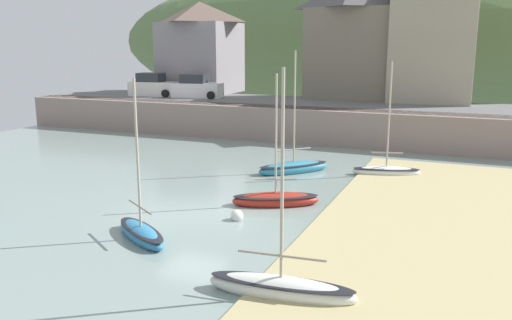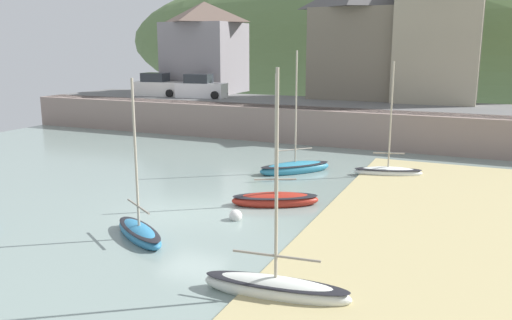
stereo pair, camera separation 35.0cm
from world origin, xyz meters
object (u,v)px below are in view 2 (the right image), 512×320
Objects in this scene: sailboat_far_left at (275,199)px; sailboat_tall_mast at (139,231)px; sailboat_nearest_shore at (295,167)px; rowboat_small_beached at (388,171)px; motorboat_with_cabin at (276,287)px; waterfront_building_centre at (356,38)px; parked_car_by_wall at (201,88)px; waterfront_building_left at (205,47)px; waterfront_building_right at (439,30)px; parked_car_near_slipway at (157,86)px; mooring_buoy at (236,216)px.

sailboat_far_left is 6.35m from sailboat_tall_mast.
rowboat_small_beached is at bearing -31.97° from sailboat_nearest_shore.
motorboat_with_cabin reaches higher than sailboat_far_left.
waterfront_building_centre is 1.45× the size of sailboat_nearest_shore.
waterfront_building_left is at bearing 107.41° from parked_car_by_wall.
sailboat_tall_mast reaches higher than parked_car_by_wall.
waterfront_building_centre is 1.66× the size of sailboat_tall_mast.
parked_car_near_slipway is at bearing -168.69° from waterfront_building_right.
waterfront_building_centre is (13.87, -0.00, 0.73)m from waterfront_building_left.
sailboat_tall_mast is 0.91× the size of motorboat_with_cabin.
rowboat_small_beached is at bearing -39.14° from waterfront_building_left.
sailboat_tall_mast is at bearing -65.51° from waterfront_building_left.
waterfront_building_right reaches higher than waterfront_building_centre.
sailboat_tall_mast reaches higher than parked_car_near_slipway.
waterfront_building_centre is at bearing 46.28° from sailboat_nearest_shore.
waterfront_building_left is at bearing 124.60° from rowboat_small_beached.
parked_car_near_slipway is 27.52m from mooring_buoy.
parked_car_by_wall is (-11.84, -4.50, -4.05)m from waterfront_building_centre.
waterfront_building_left reaches higher than mooring_buoy.
waterfront_building_right is at bearing -0.00° from waterfront_building_centre.
rowboat_small_beached is (-0.73, -15.87, -7.56)m from waterfront_building_right.
parked_car_near_slipway is (-21.34, 26.33, 2.93)m from motorboat_with_cabin.
sailboat_tall_mast is at bearing -62.92° from parked_car_near_slipway.
sailboat_nearest_shore reaches higher than rowboat_small_beached.
motorboat_with_cabin is (19.07, -30.83, -6.25)m from waterfront_building_left.
waterfront_building_centre reaches higher than parked_car_near_slipway.
sailboat_far_left is 0.95× the size of rowboat_small_beached.
sailboat_far_left is 8.42m from motorboat_with_cabin.
waterfront_building_left reaches higher than sailboat_nearest_shore.
waterfront_building_centre is at bearing 121.70° from sailboat_tall_mast.
waterfront_building_left reaches higher than motorboat_with_cabin.
parked_car_by_wall reaches higher than mooring_buoy.
motorboat_with_cabin reaches higher than rowboat_small_beached.
sailboat_far_left is at bearing -55.21° from waterfront_building_left.
sailboat_far_left is 0.99× the size of sailboat_tall_mast.
waterfront_building_right reaches higher than parked_car_by_wall.
waterfront_building_centre is 0.89× the size of waterfront_building_right.
motorboat_with_cabin is at bearing -92.16° from waterfront_building_right.
waterfront_building_centre is at bearing 94.45° from motorboat_with_cabin.
waterfront_building_centre is 26.48m from mooring_buoy.
waterfront_building_left is 1.35× the size of rowboat_small_beached.
motorboat_with_cabin is 1.47× the size of parked_car_by_wall.
motorboat_with_cabin is (6.02, -2.21, 0.02)m from sailboat_tall_mast.
waterfront_building_left is 1.42× the size of sailboat_far_left.
rowboat_small_beached is 21.06m from parked_car_by_wall.
rowboat_small_beached is 1.41× the size of parked_car_by_wall.
waterfront_building_centre is 17.23m from parked_car_near_slipway.
sailboat_far_left is 11.24× the size of mooring_buoy.
waterfront_building_left is 30.38m from mooring_buoy.
motorboat_with_cabin is at bearing -58.27° from waterfront_building_left.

